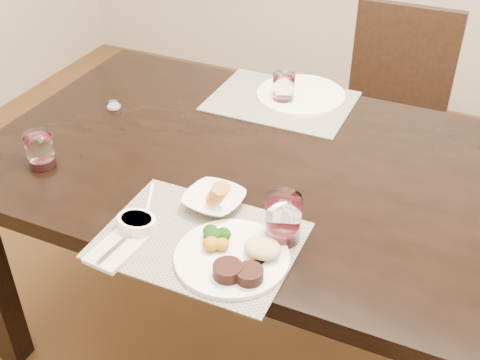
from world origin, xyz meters
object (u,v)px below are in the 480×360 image
at_px(dinner_plate, 236,257).
at_px(wine_glass_near, 283,220).
at_px(steak_knife, 264,256).
at_px(far_plate, 301,95).
at_px(chair_far, 392,107).
at_px(cracker_bowl, 214,200).

xyz_separation_m(dinner_plate, wine_glass_near, (0.06, 0.12, 0.04)).
bearing_deg(steak_knife, wine_glass_near, 86.57).
bearing_deg(far_plate, steak_knife, -76.33).
bearing_deg(dinner_plate, steak_knife, 21.96).
bearing_deg(chair_far, dinner_plate, -93.62).
relative_size(wine_glass_near, far_plate, 0.40).
distance_m(chair_far, far_plate, 0.63).
bearing_deg(cracker_bowl, steak_knife, -33.88).
relative_size(steak_knife, wine_glass_near, 2.19).
bearing_deg(cracker_bowl, dinner_plate, -50.13).
relative_size(steak_knife, far_plate, 0.87).
distance_m(dinner_plate, wine_glass_near, 0.14).
bearing_deg(far_plate, dinner_plate, -80.36).
xyz_separation_m(dinner_plate, steak_knife, (0.05, 0.04, -0.01)).
bearing_deg(wine_glass_near, chair_far, 89.01).
xyz_separation_m(dinner_plate, far_plate, (-0.14, 0.82, -0.01)).
distance_m(steak_knife, wine_glass_near, 0.10).
bearing_deg(chair_far, cracker_bowl, -100.54).
distance_m(steak_knife, far_plate, 0.81).
bearing_deg(steak_knife, cracker_bowl, 151.56).
bearing_deg(cracker_bowl, chair_far, 79.46).
height_order(chair_far, steak_knife, chair_far).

